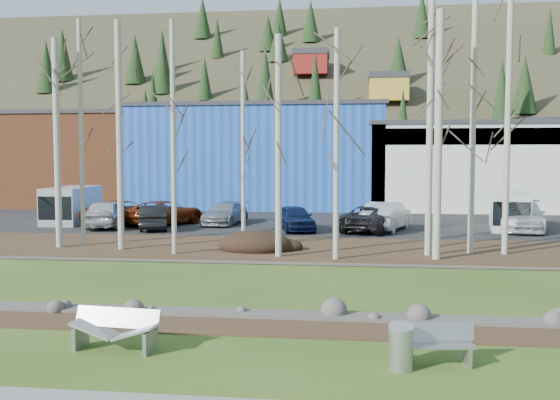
# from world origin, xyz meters

# --- Properties ---
(ground) EXTENTS (200.00, 200.00, 0.00)m
(ground) POSITION_xyz_m (0.00, 0.00, 0.00)
(ground) COLOR #304E16
(ground) RESTS_ON ground
(dirt_strip) EXTENTS (80.00, 1.80, 0.03)m
(dirt_strip) POSITION_xyz_m (0.00, 2.10, 0.01)
(dirt_strip) COLOR #382616
(dirt_strip) RESTS_ON ground
(near_bank_rocks) EXTENTS (80.00, 0.80, 0.50)m
(near_bank_rocks) POSITION_xyz_m (0.00, 3.10, 0.00)
(near_bank_rocks) COLOR #47423D
(near_bank_rocks) RESTS_ON ground
(river) EXTENTS (80.00, 8.00, 0.90)m
(river) POSITION_xyz_m (0.00, 7.20, 0.00)
(river) COLOR black
(river) RESTS_ON ground
(far_bank_rocks) EXTENTS (80.00, 0.80, 0.46)m
(far_bank_rocks) POSITION_xyz_m (0.00, 11.30, 0.00)
(far_bank_rocks) COLOR #47423D
(far_bank_rocks) RESTS_ON ground
(far_bank) EXTENTS (80.00, 7.00, 0.15)m
(far_bank) POSITION_xyz_m (0.00, 14.50, 0.07)
(far_bank) COLOR #382616
(far_bank) RESTS_ON ground
(parking_lot) EXTENTS (80.00, 14.00, 0.14)m
(parking_lot) POSITION_xyz_m (0.00, 25.00, 0.07)
(parking_lot) COLOR black
(parking_lot) RESTS_ON ground
(building_brick) EXTENTS (16.32, 12.24, 7.80)m
(building_brick) POSITION_xyz_m (-24.00, 39.00, 3.91)
(building_brick) COLOR #9C502C
(building_brick) RESTS_ON ground
(building_blue) EXTENTS (20.40, 12.24, 8.30)m
(building_blue) POSITION_xyz_m (-6.00, 39.00, 4.16)
(building_blue) COLOR #1647B2
(building_blue) RESTS_ON ground
(building_white) EXTENTS (18.36, 12.24, 6.80)m
(building_white) POSITION_xyz_m (12.00, 38.98, 3.41)
(building_white) COLOR silver
(building_white) RESTS_ON ground
(hillside) EXTENTS (160.00, 72.00, 35.00)m
(hillside) POSITION_xyz_m (0.00, 84.00, 17.50)
(hillside) COLOR #353220
(hillside) RESTS_ON ground
(bench_intact) EXTENTS (1.70, 0.72, 0.83)m
(bench_intact) POSITION_xyz_m (3.49, -0.22, 0.41)
(bench_intact) COLOR #A7A9AC
(bench_intact) RESTS_ON ground
(bench_damaged) EXTENTS (1.99, 0.82, 0.86)m
(bench_damaged) POSITION_xyz_m (-3.21, -0.03, 0.44)
(bench_damaged) COLOR #A7A9AC
(bench_damaged) RESTS_ON ground
(litter_bin) EXTENTS (0.51, 0.51, 0.82)m
(litter_bin) POSITION_xyz_m (2.84, -0.60, 0.41)
(litter_bin) COLOR #A7A9AC
(litter_bin) RESTS_ON ground
(seagull) EXTENTS (0.44, 0.21, 0.32)m
(seagull) POSITION_xyz_m (3.01, 1.23, 0.18)
(seagull) COLOR gold
(seagull) RESTS_ON ground
(dirt_mound) EXTENTS (3.20, 2.26, 0.63)m
(dirt_mound) POSITION_xyz_m (-2.37, 13.52, 0.46)
(dirt_mound) COLOR black
(dirt_mound) RESTS_ON far_bank
(birch_0) EXTENTS (0.28, 0.28, 9.19)m
(birch_0) POSITION_xyz_m (-11.19, 13.38, 4.75)
(birch_0) COLOR beige
(birch_0) RESTS_ON far_bank
(birch_1) EXTENTS (0.21, 0.21, 10.13)m
(birch_1) POSITION_xyz_m (-10.40, 14.13, 5.22)
(birch_1) COLOR beige
(birch_1) RESTS_ON far_bank
(birch_2) EXTENTS (0.27, 0.27, 9.83)m
(birch_2) POSITION_xyz_m (-8.21, 13.11, 5.06)
(birch_2) COLOR beige
(birch_2) RESTS_ON far_bank
(birch_3) EXTENTS (0.20, 0.20, 9.57)m
(birch_3) POSITION_xyz_m (-5.53, 12.13, 4.94)
(birch_3) COLOR beige
(birch_3) RESTS_ON far_bank
(birch_4) EXTENTS (0.26, 0.26, 8.84)m
(birch_4) POSITION_xyz_m (-1.16, 11.99, 4.57)
(birch_4) COLOR beige
(birch_4) RESTS_ON far_bank
(birch_5) EXTENTS (0.20, 0.20, 8.72)m
(birch_5) POSITION_xyz_m (-3.14, 14.94, 4.51)
(birch_5) COLOR beige
(birch_5) RESTS_ON far_bank
(birch_6) EXTENTS (0.23, 0.23, 8.96)m
(birch_6) POSITION_xyz_m (1.15, 11.66, 4.63)
(birch_6) COLOR beige
(birch_6) RESTS_ON far_bank
(birch_7) EXTENTS (0.31, 0.31, 9.65)m
(birch_7) POSITION_xyz_m (5.08, 12.08, 4.97)
(birch_7) COLOR beige
(birch_7) RESTS_ON far_bank
(birch_8) EXTENTS (0.26, 0.26, 10.57)m
(birch_8) POSITION_xyz_m (4.86, 13.06, 5.44)
(birch_8) COLOR beige
(birch_8) RESTS_ON far_bank
(birch_9) EXTENTS (0.25, 0.25, 10.67)m
(birch_9) POSITION_xyz_m (8.05, 13.76, 5.49)
(birch_9) COLOR beige
(birch_9) RESTS_ON far_bank
(birch_10) EXTENTS (0.25, 0.25, 10.67)m
(birch_10) POSITION_xyz_m (6.67, 13.76, 5.49)
(birch_10) COLOR beige
(birch_10) RESTS_ON far_bank
(car_0) EXTENTS (2.56, 4.95, 1.61)m
(car_0) POSITION_xyz_m (-12.12, 21.08, 0.95)
(car_0) COLOR silver
(car_0) RESTS_ON parking_lot
(car_1) EXTENTS (2.55, 4.37, 1.36)m
(car_1) POSITION_xyz_m (-9.19, 20.50, 0.82)
(car_1) COLOR black
(car_1) RESTS_ON parking_lot
(car_2) EXTENTS (4.43, 5.70, 1.44)m
(car_2) POSITION_xyz_m (-9.31, 22.76, 0.86)
(car_2) COLOR maroon
(car_2) RESTS_ON parking_lot
(car_3) EXTENTS (2.40, 4.64, 1.29)m
(car_3) POSITION_xyz_m (-5.80, 23.50, 0.78)
(car_3) COLOR gray
(car_3) RESTS_ON parking_lot
(car_4) EXTENTS (2.88, 4.39, 1.39)m
(car_4) POSITION_xyz_m (-1.39, 20.84, 0.84)
(car_4) COLOR #111F47
(car_4) RESTS_ON parking_lot
(car_5) EXTENTS (3.07, 5.03, 1.57)m
(car_5) POSITION_xyz_m (3.58, 21.59, 0.92)
(car_5) COLOR silver
(car_5) RESTS_ON parking_lot
(car_6) EXTENTS (3.76, 5.51, 1.40)m
(car_6) POSITION_xyz_m (2.75, 21.06, 0.84)
(car_6) COLOR #262528
(car_6) RESTS_ON parking_lot
(car_7) EXTENTS (3.44, 5.80, 1.58)m
(car_7) POSITION_xyz_m (10.96, 22.41, 0.93)
(car_7) COLOR white
(car_7) RESTS_ON parking_lot
(car_8) EXTENTS (4.43, 5.70, 1.44)m
(car_8) POSITION_xyz_m (-11.81, 22.76, 0.86)
(car_8) COLOR maroon
(car_8) RESTS_ON parking_lot
(van_white) EXTENTS (2.77, 5.02, 2.08)m
(van_white) POSITION_xyz_m (10.35, 22.88, 1.18)
(van_white) COLOR white
(van_white) RESTS_ON parking_lot
(van_grey) EXTENTS (2.40, 5.12, 2.18)m
(van_grey) POSITION_xyz_m (-15.25, 22.99, 1.23)
(van_grey) COLOR #B7B9BC
(van_grey) RESTS_ON parking_lot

